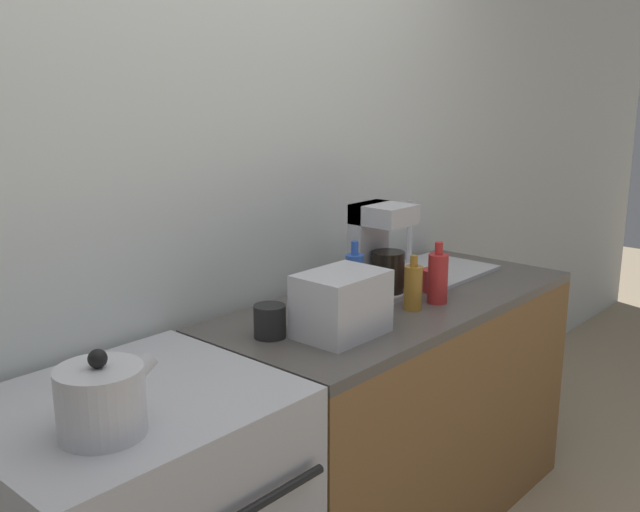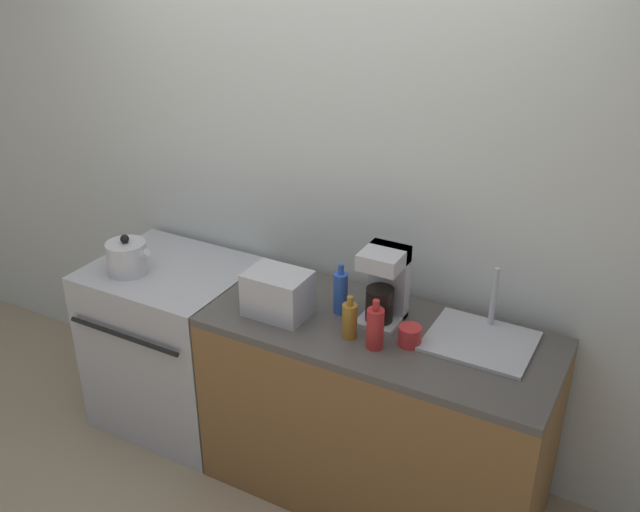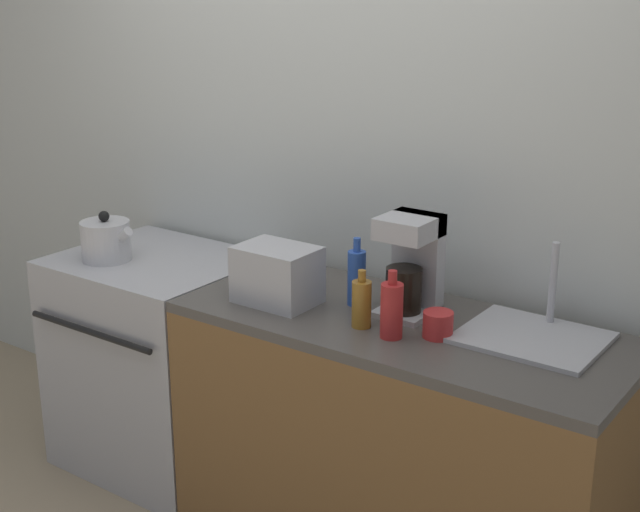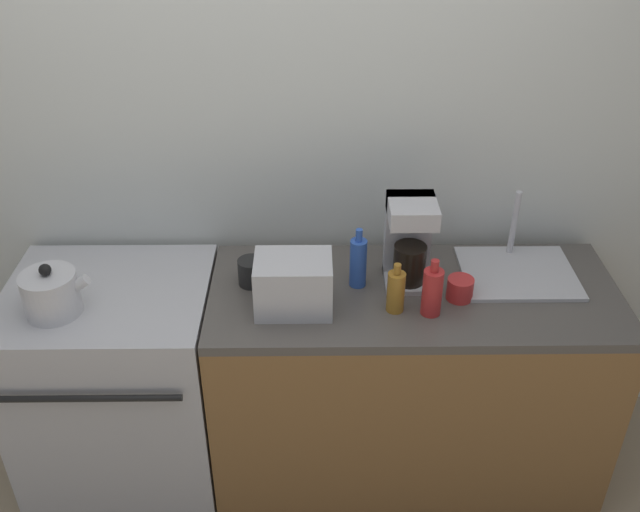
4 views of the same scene
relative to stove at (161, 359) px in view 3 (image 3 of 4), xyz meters
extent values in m
cube|color=silver|center=(0.60, 0.38, 0.84)|extent=(8.00, 0.05, 2.60)
cube|color=#B7B7BC|center=(0.00, 0.00, -0.01)|extent=(0.75, 0.65, 0.89)
cube|color=black|center=(0.00, 0.00, 0.42)|extent=(0.74, 0.64, 0.02)
cylinder|color=black|center=(-0.17, -0.14, 0.43)|extent=(0.21, 0.21, 0.01)
cylinder|color=black|center=(0.17, -0.14, 0.43)|extent=(0.21, 0.21, 0.01)
cylinder|color=black|center=(-0.17, 0.14, 0.43)|extent=(0.21, 0.21, 0.01)
cylinder|color=black|center=(0.17, 0.14, 0.43)|extent=(0.21, 0.21, 0.01)
cylinder|color=black|center=(0.00, -0.35, 0.24)|extent=(0.64, 0.02, 0.02)
cube|color=brown|center=(1.14, -0.01, -0.03)|extent=(1.51, 0.64, 0.85)
cube|color=#514C47|center=(1.14, -0.01, 0.42)|extent=(1.51, 0.64, 0.04)
cylinder|color=silver|center=(-0.14, -0.12, 0.51)|extent=(0.19, 0.19, 0.16)
sphere|color=black|center=(-0.14, -0.12, 0.61)|extent=(0.04, 0.04, 0.04)
cylinder|color=silver|center=(-0.05, -0.12, 0.54)|extent=(0.11, 0.04, 0.09)
cube|color=#BCBCC1|center=(0.70, -0.10, 0.53)|extent=(0.27, 0.20, 0.20)
cube|color=black|center=(0.65, -0.10, 0.63)|extent=(0.03, 0.14, 0.01)
cube|color=black|center=(0.75, -0.10, 0.63)|extent=(0.03, 0.14, 0.01)
cube|color=#B7B7BC|center=(1.12, 0.06, 0.44)|extent=(0.17, 0.19, 0.02)
cube|color=#B7B7BC|center=(1.12, 0.12, 0.60)|extent=(0.17, 0.06, 0.34)
cube|color=#B7B7BC|center=(1.12, 0.06, 0.74)|extent=(0.17, 0.19, 0.07)
cylinder|color=black|center=(1.12, 0.03, 0.53)|extent=(0.12, 0.12, 0.15)
cube|color=#B7B7BC|center=(1.55, 0.09, 0.44)|extent=(0.43, 0.36, 0.01)
cylinder|color=silver|center=(1.55, 0.23, 0.57)|extent=(0.02, 0.02, 0.28)
cylinder|color=#9E6B23|center=(1.06, -0.12, 0.51)|extent=(0.06, 0.06, 0.15)
cylinder|color=#9E6B23|center=(1.06, -0.12, 0.61)|extent=(0.03, 0.03, 0.04)
cylinder|color=#2D56B7|center=(0.93, 0.04, 0.53)|extent=(0.06, 0.06, 0.19)
cylinder|color=#2D56B7|center=(0.93, 0.04, 0.65)|extent=(0.02, 0.02, 0.05)
cylinder|color=#B72828|center=(1.18, -0.14, 0.52)|extent=(0.07, 0.07, 0.17)
cylinder|color=#B72828|center=(1.18, -0.14, 0.63)|extent=(0.03, 0.03, 0.04)
cylinder|color=red|center=(1.30, -0.05, 0.48)|extent=(0.10, 0.10, 0.08)
cylinder|color=black|center=(0.54, 0.05, 0.48)|extent=(0.10, 0.10, 0.10)
camera|label=1|loc=(-0.89, -1.43, 1.18)|focal=40.00mm
camera|label=2|loc=(2.14, -2.36, 2.05)|focal=40.00mm
camera|label=3|loc=(2.49, -2.35, 1.52)|focal=50.00mm
camera|label=4|loc=(0.77, -2.14, 1.95)|focal=40.00mm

